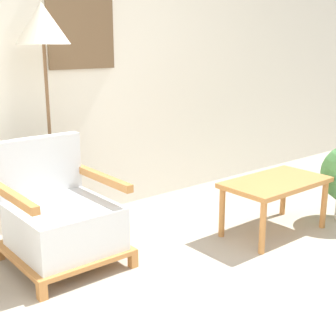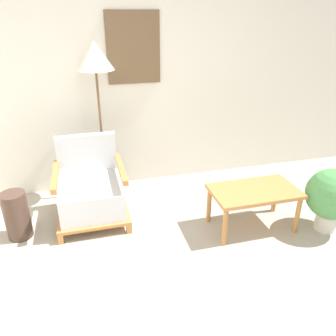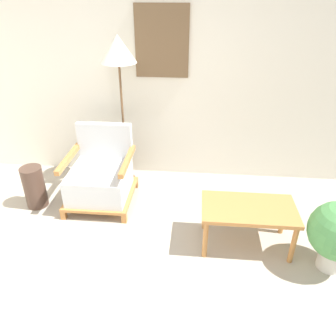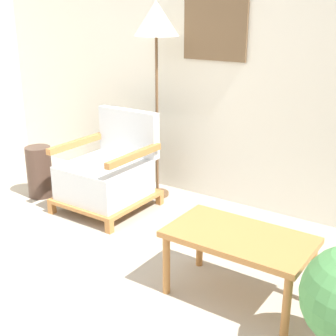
# 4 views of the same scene
# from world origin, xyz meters

# --- Properties ---
(wall_back) EXTENTS (8.00, 0.09, 2.70)m
(wall_back) POSITION_xyz_m (0.00, 2.40, 1.35)
(wall_back) COLOR silver
(wall_back) RESTS_ON ground_plane
(armchair) EXTENTS (0.67, 0.70, 0.79)m
(armchair) POSITION_xyz_m (-0.50, 1.68, 0.29)
(armchair) COLOR #B2753D
(armchair) RESTS_ON ground_plane
(floor_lamp) EXTENTS (0.36, 0.36, 1.65)m
(floor_lamp) POSITION_xyz_m (-0.32, 2.13, 1.46)
(floor_lamp) COLOR brown
(floor_lamp) RESTS_ON ground_plane
(coffee_table) EXTENTS (0.81, 0.46, 0.41)m
(coffee_table) POSITION_xyz_m (0.96, 1.12, 0.35)
(coffee_table) COLOR #B2753D
(coffee_table) RESTS_ON ground_plane
(vase) EXTENTS (0.22, 0.22, 0.45)m
(vase) POSITION_xyz_m (-1.17, 1.53, 0.23)
(vase) COLOR #473328
(vase) RESTS_ON ground_plane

